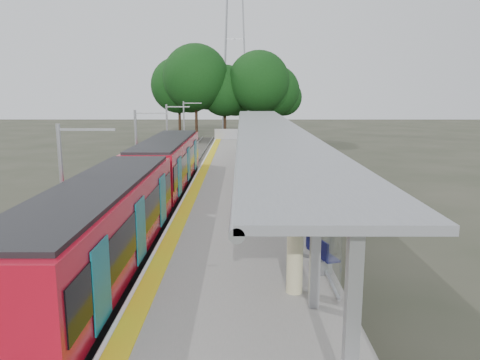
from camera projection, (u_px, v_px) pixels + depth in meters
name	position (u px, v px, depth m)	size (l,w,h in m)	color
trackbed	(170.00, 192.00, 30.05)	(3.00, 70.00, 0.24)	#59544C
platform	(240.00, 186.00, 29.97)	(6.00, 50.00, 1.00)	gray
tactile_strip	(200.00, 179.00, 29.88)	(0.60, 50.00, 0.02)	gold
end_fence	(240.00, 134.00, 54.27)	(6.00, 0.10, 1.20)	#9EA0A5
train	(144.00, 187.00, 22.04)	(2.74, 27.60, 3.62)	black
canopy	(269.00, 134.00, 25.52)	(3.27, 38.00, 3.66)	#9EA0A5
pylon	(235.00, 15.00, 78.56)	(8.00, 4.00, 38.00)	#9EA0A5
tree_cluster	(222.00, 84.00, 60.25)	(19.64, 10.41, 12.44)	#382316
catenary_masts	(138.00, 151.00, 28.55)	(2.08, 48.16, 5.40)	#9EA0A5
bench_near	(320.00, 252.00, 14.76)	(0.88, 1.54, 1.01)	#0F114F
bench_mid	(269.00, 202.00, 21.18)	(0.69, 1.66, 1.10)	#0F114F
bench_far	(258.00, 144.00, 44.57)	(0.69, 1.67, 1.11)	#0F114F
info_pillar_near	(295.00, 262.00, 12.90)	(0.45, 0.45, 2.01)	beige
info_pillar_far	(258.00, 164.00, 30.84)	(0.42, 0.42, 1.86)	beige
litter_bin	(273.00, 188.00, 24.74)	(0.45, 0.45, 0.91)	#9EA0A5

